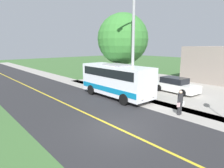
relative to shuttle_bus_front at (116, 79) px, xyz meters
name	(u,v)px	position (x,y,z in m)	size (l,w,h in m)	color
ground_plane	(118,128)	(4.49, 5.13, -1.62)	(120.00, 120.00, 0.00)	#3D6633
road_surface	(118,128)	(4.49, 5.13, -1.62)	(8.00, 100.00, 0.01)	#28282B
sidewalk	(170,109)	(-0.71, 5.13, -1.62)	(2.40, 100.00, 0.01)	#9E9991
road_centre_line	(118,128)	(4.49, 5.13, -1.61)	(0.16, 100.00, 0.00)	gold
shuttle_bus_front	(116,79)	(0.00, 0.00, 0.00)	(2.62, 7.24, 2.96)	white
pedestrian_with_bags	(180,102)	(-0.15, 6.18, -0.73)	(0.72, 0.34, 1.66)	#262628
street_light_pole	(132,42)	(-0.40, 1.45, 3.19)	(1.97, 0.24, 8.80)	#9E9EA3
parked_car_near	(175,85)	(-5.66, 2.40, -0.94)	(2.18, 4.48, 1.45)	white
tree_curbside	(123,39)	(-2.91, -2.28, 3.55)	(5.22, 5.22, 7.80)	brown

